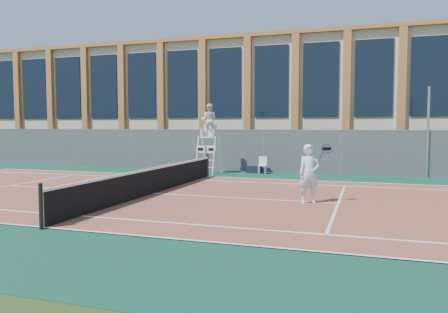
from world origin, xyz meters
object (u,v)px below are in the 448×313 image
(umpire_chair, at_px, (209,122))
(plastic_chair, at_px, (263,164))
(steel_pole, at_px, (428,132))
(tennis_player, at_px, (309,174))

(umpire_chair, bearing_deg, plastic_chair, 12.40)
(steel_pole, bearing_deg, umpire_chair, -170.96)
(steel_pole, bearing_deg, plastic_chair, -172.13)
(steel_pole, height_order, umpire_chair, steel_pole)
(umpire_chair, distance_m, tennis_player, 9.60)
(steel_pole, relative_size, tennis_player, 2.32)
(umpire_chair, relative_size, plastic_chair, 4.06)
(steel_pole, xyz_separation_m, umpire_chair, (-10.38, -1.65, 0.49))
(plastic_chair, bearing_deg, umpire_chair, -167.60)
(steel_pole, bearing_deg, tennis_player, -116.07)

